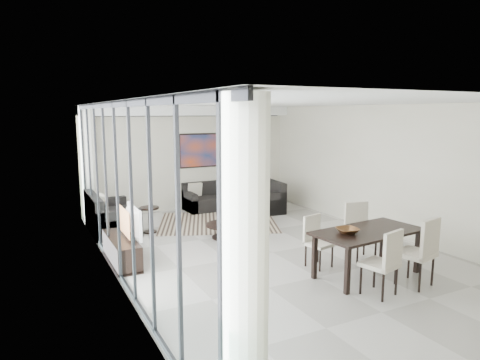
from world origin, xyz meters
TOP-DOWN VIEW (x-y plane):
  - room_shell at (0.46, 0.00)m, footprint 6.00×9.00m
  - window_wall at (-2.86, 0.00)m, footprint 0.37×8.95m
  - soffit at (0.00, 4.30)m, footprint 5.98×0.40m
  - painting at (0.50, 4.47)m, footprint 1.68×0.04m
  - chandelier at (0.30, 2.50)m, footprint 0.66×0.66m
  - rug at (-0.00, 2.60)m, footprint 3.49×3.13m
  - coffee_table at (-0.39, 1.33)m, footprint 0.88×0.88m
  - bowl_coffee at (-0.43, 1.27)m, footprint 0.31×0.31m
  - sofa_main at (0.74, 4.07)m, footprint 2.09×0.85m
  - loveseat at (-2.55, 3.05)m, footprint 0.99×1.76m
  - armchair at (1.59, 3.05)m, footprint 1.03×1.08m
  - side_table at (-1.76, 2.50)m, footprint 0.43×0.43m
  - tv_console at (-2.76, 0.78)m, footprint 0.42×1.49m
  - television at (-2.60, 0.80)m, footprint 0.14×0.98m
  - dining_table at (0.78, -1.75)m, footprint 1.96×1.10m
  - dining_chair_sw at (0.42, -2.51)m, footprint 0.57×0.57m
  - dining_chair_se at (1.19, -2.51)m, footprint 0.62×0.62m
  - dining_chair_nw at (0.30, -0.97)m, footprint 0.50×0.50m
  - dining_chair_ne at (1.29, -0.99)m, footprint 0.56×0.56m
  - bowl_dining at (0.35, -1.73)m, footprint 0.41×0.41m

SIDE VIEW (x-z plane):
  - rug at x=0.00m, z-range 0.00..0.01m
  - coffee_table at x=-0.39m, z-range 0.02..0.33m
  - tv_console at x=-2.76m, z-range 0.00..0.47m
  - sofa_main at x=0.74m, z-range -0.12..0.64m
  - armchair at x=1.59m, z-range -0.13..0.71m
  - loveseat at x=-2.55m, z-range -0.14..0.74m
  - bowl_coffee at x=-0.43m, z-range 0.31..0.39m
  - side_table at x=-1.76m, z-range 0.11..0.70m
  - dining_chair_nw at x=0.30m, z-range 0.07..0.98m
  - dining_chair_sw at x=0.42m, z-range 0.08..1.11m
  - dining_chair_ne at x=1.29m, z-range 0.08..1.13m
  - dining_chair_se at x=1.19m, z-range 0.09..1.21m
  - dining_table at x=0.78m, z-range 0.31..1.09m
  - television at x=-2.60m, z-range 0.47..1.03m
  - bowl_dining at x=0.35m, z-range 0.79..0.87m
  - room_shell at x=0.46m, z-range 0.00..2.90m
  - window_wall at x=-2.86m, z-range 0.02..2.92m
  - painting at x=0.50m, z-range 1.16..2.14m
  - chandelier at x=0.30m, z-range 2.00..2.71m
  - soffit at x=0.00m, z-range 2.64..2.90m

